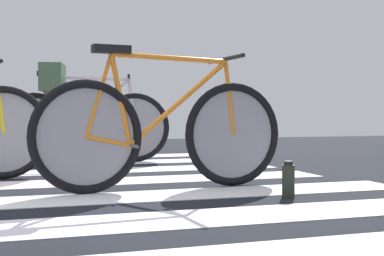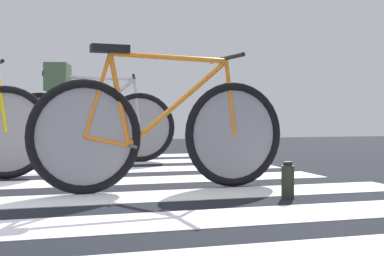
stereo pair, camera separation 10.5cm
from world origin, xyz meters
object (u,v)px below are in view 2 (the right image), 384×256
Objects in this scene: bicycle_1_of_3 at (163,131)px; bicycle_3_of_3 at (90,125)px; cyclist_3_of_3 at (59,99)px; water_bottle at (288,181)px.

bicycle_1_of_3 is 2.19m from bicycle_3_of_3.
cyclist_3_of_3 is at bearing 99.54° from bicycle_1_of_3.
bicycle_1_of_3 and bicycle_3_of_3 have the same top height.
water_bottle is (1.19, -2.78, -0.55)m from cyclist_3_of_3.
bicycle_3_of_3 is at bearing 0.00° from cyclist_3_of_3.
cyclist_3_of_3 is (-0.30, 0.06, 0.27)m from bicycle_3_of_3.
water_bottle is at bearing -45.31° from bicycle_1_of_3.
water_bottle is (0.63, -0.54, -0.28)m from bicycle_1_of_3.
bicycle_3_of_3 is 0.41m from cyclist_3_of_3.
bicycle_1_of_3 is at bearing -71.77° from bicycle_3_of_3.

